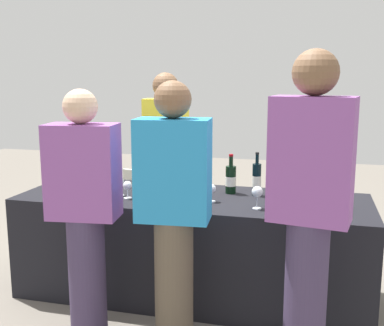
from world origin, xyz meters
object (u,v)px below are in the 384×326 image
at_px(wine_bottle_1, 179,175).
at_px(wine_bottle_2, 198,176).
at_px(guest_0, 84,208).
at_px(guest_2, 310,205).
at_px(wine_bottle_0, 161,176).
at_px(wine_glass_0, 120,182).
at_px(wine_glass_1, 127,186).
at_px(ice_bucket, 320,193).
at_px(wine_glass_3, 212,190).
at_px(menu_board, 146,207).
at_px(guest_1, 173,209).
at_px(wine_glass_5, 302,194).
at_px(wine_glass_4, 257,193).
at_px(wine_bottle_4, 257,179).
at_px(server_pouring, 166,159).
at_px(wine_glass_2, 175,185).
at_px(wine_bottle_3, 231,179).

distance_m(wine_bottle_1, wine_bottle_2, 0.14).
distance_m(wine_bottle_2, guest_0, 1.04).
bearing_deg(guest_2, wine_bottle_0, 150.47).
relative_size(wine_glass_0, wine_glass_1, 1.09).
bearing_deg(ice_bucket, wine_glass_3, -174.22).
xyz_separation_m(wine_bottle_1, wine_glass_3, (0.32, -0.28, -0.03)).
height_order(ice_bucket, menu_board, ice_bucket).
distance_m(wine_bottle_2, wine_glass_3, 0.36).
xyz_separation_m(wine_glass_1, guest_1, (0.51, -0.53, 0.01)).
bearing_deg(ice_bucket, wine_bottle_0, 171.88).
height_order(wine_bottle_1, wine_glass_5, wine_bottle_1).
distance_m(wine_bottle_2, wine_glass_4, 0.65).
xyz_separation_m(guest_1, menu_board, (-0.78, 1.65, -0.49)).
height_order(ice_bucket, guest_1, guest_1).
bearing_deg(wine_glass_4, guest_1, -131.23).
relative_size(wine_bottle_2, guest_2, 0.18).
distance_m(wine_glass_1, guest_2, 1.42).
distance_m(wine_bottle_4, wine_glass_0, 1.01).
relative_size(wine_glass_4, menu_board, 0.21).
xyz_separation_m(wine_bottle_0, wine_glass_4, (0.79, -0.34, 0.00)).
bearing_deg(ice_bucket, menu_board, 148.52).
xyz_separation_m(wine_bottle_0, wine_glass_5, (1.07, -0.27, -0.01)).
distance_m(wine_bottle_2, guest_1, 0.91).
distance_m(wine_bottle_4, guest_1, 0.93).
distance_m(wine_bottle_0, wine_bottle_2, 0.29).
bearing_deg(wine_bottle_4, server_pouring, 150.37).
xyz_separation_m(wine_bottle_0, guest_2, (1.13, -0.92, 0.09)).
bearing_deg(wine_glass_1, menu_board, 103.72).
xyz_separation_m(wine_glass_2, guest_1, (0.17, -0.61, 0.00)).
height_order(wine_bottle_1, wine_glass_1, wine_bottle_1).
distance_m(wine_glass_4, guest_2, 0.67).
relative_size(server_pouring, menu_board, 2.29).
bearing_deg(wine_bottle_0, wine_bottle_4, 1.05).
bearing_deg(ice_bucket, guest_1, -141.36).
relative_size(wine_glass_4, guest_1, 0.10).
relative_size(wine_bottle_0, ice_bucket, 1.72).
distance_m(wine_glass_3, server_pouring, 0.94).
bearing_deg(ice_bucket, wine_bottle_3, 162.35).
relative_size(ice_bucket, guest_1, 0.11).
relative_size(wine_bottle_3, wine_glass_3, 2.38).
distance_m(guest_2, menu_board, 2.40).
height_order(wine_bottle_3, guest_1, guest_1).
relative_size(ice_bucket, menu_board, 0.25).
distance_m(wine_bottle_1, wine_bottle_4, 0.60).
bearing_deg(guest_1, wine_bottle_1, 98.89).
height_order(wine_bottle_1, wine_bottle_4, wine_bottle_4).
bearing_deg(wine_bottle_0, wine_glass_1, -116.36).
xyz_separation_m(wine_glass_1, wine_glass_5, (1.22, 0.04, 0.01)).
relative_size(wine_glass_1, wine_glass_2, 0.92).
distance_m(wine_bottle_4, wine_glass_4, 0.36).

